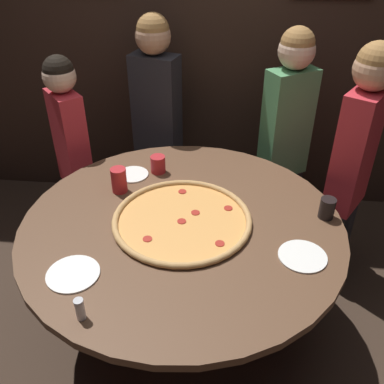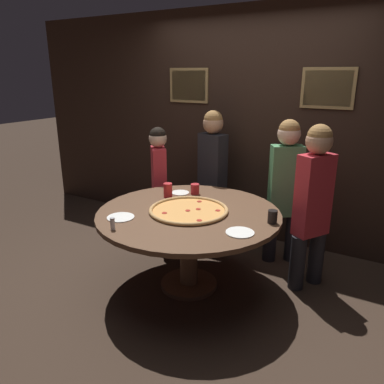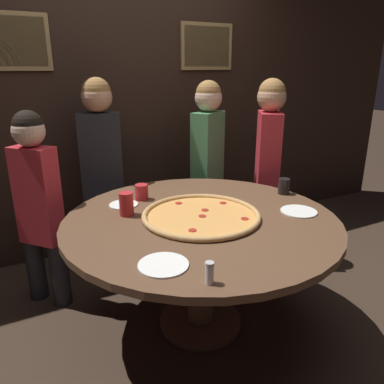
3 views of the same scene
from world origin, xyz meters
name	(u,v)px [view 3 (image 3 of 3)]	position (x,y,z in m)	size (l,w,h in m)	color
ground_plane	(200,323)	(0.00, 0.00, 0.00)	(24.00, 24.00, 0.00)	#38281E
back_wall	(122,100)	(0.00, 1.40, 1.30)	(6.40, 0.08, 2.60)	black
dining_table	(201,237)	(0.00, 0.00, 0.61)	(1.61, 1.61, 0.74)	brown
giant_pizza	(201,215)	(0.00, 0.00, 0.75)	(0.70, 0.70, 0.03)	#E0994C
drink_cup_far_left	(284,186)	(0.72, 0.11, 0.79)	(0.08, 0.08, 0.11)	black
drink_cup_beside_pizza	(142,192)	(-0.20, 0.46, 0.79)	(0.09, 0.09, 0.10)	#B22328
drink_cup_near_left	(126,204)	(-0.37, 0.24, 0.81)	(0.08, 0.08, 0.14)	#B22328
white_plate_near_front	(299,211)	(0.57, -0.20, 0.74)	(0.22, 0.22, 0.01)	white
white_plate_beside_cup	(124,205)	(-0.34, 0.41, 0.74)	(0.18, 0.18, 0.01)	white
white_plate_far_back	(163,265)	(-0.42, -0.41, 0.74)	(0.23, 0.23, 0.01)	white
condiment_shaker	(209,273)	(-0.31, -0.63, 0.79)	(0.04, 0.04, 0.10)	silver
diner_far_right	(38,200)	(-0.82, 0.72, 0.76)	(0.31, 0.33, 1.33)	#232328
diner_side_right	(267,161)	(0.93, 0.57, 0.85)	(0.31, 0.39, 1.50)	#232328
diner_side_left	(102,165)	(-0.30, 1.04, 0.86)	(0.40, 0.25, 1.51)	#232328
diner_centre_back	(208,158)	(0.57, 0.93, 0.84)	(0.38, 0.31, 1.48)	#232328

